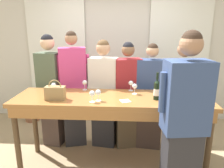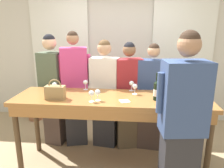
{
  "view_description": "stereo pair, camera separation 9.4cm",
  "coord_description": "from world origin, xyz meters",
  "px_view_note": "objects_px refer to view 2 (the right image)",
  "views": [
    {
      "loc": [
        0.17,
        -2.63,
        1.89
      ],
      "look_at": [
        0.0,
        0.07,
        1.16
      ],
      "focal_mm": 35.0,
      "sensor_mm": 36.0,
      "label": 1
    },
    {
      "loc": [
        0.26,
        -2.63,
        1.89
      ],
      "look_at": [
        0.0,
        0.07,
        1.16
      ],
      "focal_mm": 35.0,
      "sensor_mm": 36.0,
      "label": 2
    }
  ],
  "objects_px": {
    "host_pouring": "(182,126)",
    "potted_plant": "(35,106)",
    "handbag": "(55,92)",
    "wine_glass_front_right": "(85,83)",
    "guest_navy_coat": "(151,98)",
    "guest_pink_top": "(75,89)",
    "wine_bottle": "(156,90)",
    "guest_cream_sweater": "(105,93)",
    "guest_beige_cap": "(183,96)",
    "wine_glass_front_mid": "(98,93)",
    "wine_glass_center_right": "(55,85)",
    "guest_olive_jacket": "(53,89)",
    "tasting_bar": "(111,106)",
    "wine_glass_front_left": "(135,87)",
    "wine_glass_center_mid": "(189,89)",
    "wine_glass_center_left": "(131,84)",
    "guest_striped_shirt": "(128,96)",
    "wine_glass_back_left": "(91,94)"
  },
  "relations": [
    {
      "from": "guest_cream_sweater",
      "to": "guest_striped_shirt",
      "type": "relative_size",
      "value": 1.02
    },
    {
      "from": "host_pouring",
      "to": "potted_plant",
      "type": "bearing_deg",
      "value": 140.58
    },
    {
      "from": "guest_olive_jacket",
      "to": "potted_plant",
      "type": "bearing_deg",
      "value": 131.01
    },
    {
      "from": "guest_navy_coat",
      "to": "potted_plant",
      "type": "height_order",
      "value": "guest_navy_coat"
    },
    {
      "from": "handbag",
      "to": "wine_glass_center_mid",
      "type": "relative_size",
      "value": 1.79
    },
    {
      "from": "wine_glass_center_left",
      "to": "wine_glass_center_mid",
      "type": "distance_m",
      "value": 0.75
    },
    {
      "from": "tasting_bar",
      "to": "guest_striped_shirt",
      "type": "height_order",
      "value": "guest_striped_shirt"
    },
    {
      "from": "wine_bottle",
      "to": "potted_plant",
      "type": "xyz_separation_m",
      "value": [
        -2.27,
        1.46,
        -0.85
      ]
    },
    {
      "from": "handbag",
      "to": "wine_glass_center_mid",
      "type": "height_order",
      "value": "handbag"
    },
    {
      "from": "wine_glass_front_mid",
      "to": "guest_cream_sweater",
      "type": "distance_m",
      "value": 0.74
    },
    {
      "from": "guest_cream_sweater",
      "to": "guest_beige_cap",
      "type": "relative_size",
      "value": 1.0
    },
    {
      "from": "handbag",
      "to": "wine_glass_front_right",
      "type": "xyz_separation_m",
      "value": [
        0.28,
        0.43,
        0.01
      ]
    },
    {
      "from": "guest_pink_top",
      "to": "guest_cream_sweater",
      "type": "relative_size",
      "value": 1.07
    },
    {
      "from": "wine_bottle",
      "to": "wine_glass_center_right",
      "type": "relative_size",
      "value": 2.41
    },
    {
      "from": "wine_glass_center_right",
      "to": "guest_olive_jacket",
      "type": "relative_size",
      "value": 0.08
    },
    {
      "from": "wine_glass_front_mid",
      "to": "wine_glass_front_right",
      "type": "relative_size",
      "value": 1.0
    },
    {
      "from": "handbag",
      "to": "guest_cream_sweater",
      "type": "bearing_deg",
      "value": 52.79
    },
    {
      "from": "wine_glass_front_left",
      "to": "wine_glass_back_left",
      "type": "bearing_deg",
      "value": -146.03
    },
    {
      "from": "wine_glass_front_left",
      "to": "guest_pink_top",
      "type": "height_order",
      "value": "guest_pink_top"
    },
    {
      "from": "guest_navy_coat",
      "to": "potted_plant",
      "type": "distance_m",
      "value": 2.48
    },
    {
      "from": "guest_navy_coat",
      "to": "wine_glass_center_mid",
      "type": "bearing_deg",
      "value": -46.95
    },
    {
      "from": "wine_glass_front_left",
      "to": "guest_pink_top",
      "type": "relative_size",
      "value": 0.08
    },
    {
      "from": "wine_glass_center_mid",
      "to": "potted_plant",
      "type": "height_order",
      "value": "wine_glass_center_mid"
    },
    {
      "from": "tasting_bar",
      "to": "guest_olive_jacket",
      "type": "bearing_deg",
      "value": 150.01
    },
    {
      "from": "wine_glass_front_left",
      "to": "wine_glass_back_left",
      "type": "distance_m",
      "value": 0.62
    },
    {
      "from": "guest_pink_top",
      "to": "host_pouring",
      "type": "xyz_separation_m",
      "value": [
        1.37,
        -1.18,
        0.01
      ]
    },
    {
      "from": "wine_glass_center_left",
      "to": "guest_olive_jacket",
      "type": "height_order",
      "value": "guest_olive_jacket"
    },
    {
      "from": "handbag",
      "to": "wine_glass_center_left",
      "type": "distance_m",
      "value": 1.03
    },
    {
      "from": "guest_navy_coat",
      "to": "wine_glass_front_right",
      "type": "bearing_deg",
      "value": -164.92
    },
    {
      "from": "wine_bottle",
      "to": "guest_cream_sweater",
      "type": "distance_m",
      "value": 0.97
    },
    {
      "from": "wine_bottle",
      "to": "handbag",
      "type": "bearing_deg",
      "value": -176.41
    },
    {
      "from": "guest_olive_jacket",
      "to": "handbag",
      "type": "bearing_deg",
      "value": -66.48
    },
    {
      "from": "wine_bottle",
      "to": "wine_glass_back_left",
      "type": "xyz_separation_m",
      "value": [
        -0.77,
        -0.14,
        -0.02
      ]
    },
    {
      "from": "tasting_bar",
      "to": "wine_glass_front_left",
      "type": "height_order",
      "value": "wine_glass_front_left"
    },
    {
      "from": "wine_glass_front_right",
      "to": "guest_beige_cap",
      "type": "distance_m",
      "value": 1.45
    },
    {
      "from": "handbag",
      "to": "guest_pink_top",
      "type": "relative_size",
      "value": 0.14
    },
    {
      "from": "wine_glass_front_mid",
      "to": "wine_glass_center_right",
      "type": "xyz_separation_m",
      "value": [
        -0.63,
        0.27,
        0.0
      ]
    },
    {
      "from": "guest_olive_jacket",
      "to": "potted_plant",
      "type": "height_order",
      "value": "guest_olive_jacket"
    },
    {
      "from": "guest_pink_top",
      "to": "potted_plant",
      "type": "height_order",
      "value": "guest_pink_top"
    },
    {
      "from": "handbag",
      "to": "guest_navy_coat",
      "type": "height_order",
      "value": "guest_navy_coat"
    },
    {
      "from": "wine_glass_center_right",
      "to": "guest_navy_coat",
      "type": "distance_m",
      "value": 1.43
    },
    {
      "from": "wine_glass_center_left",
      "to": "guest_beige_cap",
      "type": "height_order",
      "value": "guest_beige_cap"
    },
    {
      "from": "handbag",
      "to": "wine_glass_back_left",
      "type": "height_order",
      "value": "handbag"
    },
    {
      "from": "wine_glass_center_mid",
      "to": "tasting_bar",
      "type": "bearing_deg",
      "value": -173.28
    },
    {
      "from": "wine_glass_center_mid",
      "to": "guest_pink_top",
      "type": "relative_size",
      "value": 0.08
    },
    {
      "from": "guest_navy_coat",
      "to": "guest_striped_shirt",
      "type": "bearing_deg",
      "value": -180.0
    },
    {
      "from": "handbag",
      "to": "guest_olive_jacket",
      "type": "relative_size",
      "value": 0.14
    },
    {
      "from": "wine_bottle",
      "to": "guest_olive_jacket",
      "type": "relative_size",
      "value": 0.19
    },
    {
      "from": "wine_glass_center_mid",
      "to": "potted_plant",
      "type": "bearing_deg",
      "value": 154.27
    },
    {
      "from": "wine_glass_front_mid",
      "to": "wine_glass_front_right",
      "type": "distance_m",
      "value": 0.51
    }
  ]
}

